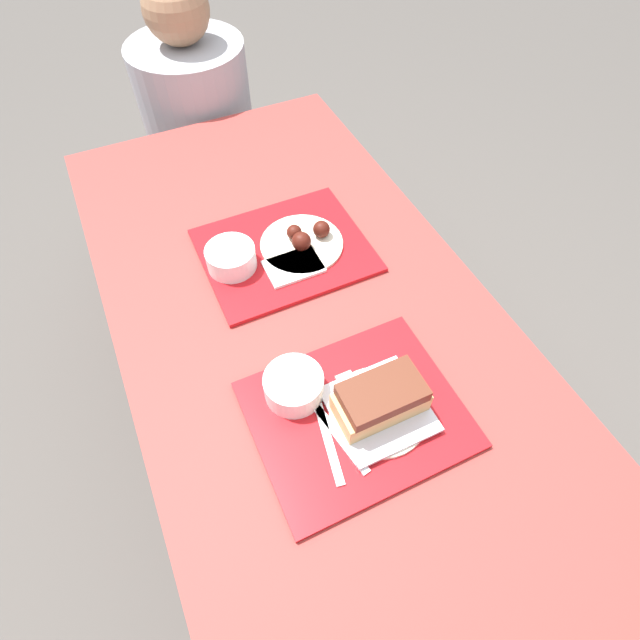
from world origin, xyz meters
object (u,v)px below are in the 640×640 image
object	(u,v)px
bowl_coleslaw_near	(294,385)
brisket_sandwich_plate	(380,403)
tray_near	(356,414)
wings_plate_far	(304,240)
tray_far	(285,250)
person_seated_across	(196,104)
bowl_coleslaw_far	(231,257)

from	to	relation	value
bowl_coleslaw_near	brisket_sandwich_plate	size ratio (longest dim) A/B	0.61
tray_near	wings_plate_far	bearing A→B (deg)	78.69
tray_far	brisket_sandwich_plate	xyz separation A→B (m)	(-0.00, -0.48, 0.04)
tray_far	wings_plate_far	xyz separation A→B (m)	(0.05, -0.01, 0.02)
tray_far	person_seated_across	distance (m)	0.86
tray_near	wings_plate_far	xyz separation A→B (m)	(0.09, 0.46, 0.02)
brisket_sandwich_plate	bowl_coleslaw_far	bearing A→B (deg)	105.11
bowl_coleslaw_far	person_seated_across	distance (m)	0.88
bowl_coleslaw_far	person_seated_across	bearing A→B (deg)	80.19
tray_near	brisket_sandwich_plate	size ratio (longest dim) A/B	2.07
person_seated_across	tray_far	bearing A→B (deg)	-90.90
brisket_sandwich_plate	bowl_coleslaw_near	bearing A→B (deg)	140.63
person_seated_across	wings_plate_far	bearing A→B (deg)	-87.68
tray_near	bowl_coleslaw_far	xyz separation A→B (m)	(-0.09, 0.47, 0.04)
tray_near	person_seated_across	size ratio (longest dim) A/B	0.58
tray_far	bowl_coleslaw_near	bearing A→B (deg)	-109.73
bowl_coleslaw_near	brisket_sandwich_plate	distance (m)	0.17
tray_far	bowl_coleslaw_far	xyz separation A→B (m)	(-0.13, -0.00, 0.04)
person_seated_across	brisket_sandwich_plate	bearing A→B (deg)	-90.75
bowl_coleslaw_near	tray_near	bearing A→B (deg)	-45.16
bowl_coleslaw_near	bowl_coleslaw_far	distance (m)	0.38
tray_near	bowl_coleslaw_far	world-z (taller)	bowl_coleslaw_far
wings_plate_far	person_seated_across	xyz separation A→B (m)	(-0.04, 0.86, -0.09)
tray_far	bowl_coleslaw_far	size ratio (longest dim) A/B	3.39
bowl_coleslaw_far	wings_plate_far	distance (m)	0.18
tray_far	brisket_sandwich_plate	distance (m)	0.49
tray_near	tray_far	size ratio (longest dim) A/B	1.00
tray_far	wings_plate_far	size ratio (longest dim) A/B	1.95
tray_near	brisket_sandwich_plate	xyz separation A→B (m)	(0.04, -0.02, 0.04)
tray_far	person_seated_across	xyz separation A→B (m)	(0.01, 0.86, -0.07)
wings_plate_far	brisket_sandwich_plate	bearing A→B (deg)	-96.29
bowl_coleslaw_far	bowl_coleslaw_near	bearing A→B (deg)	-90.06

